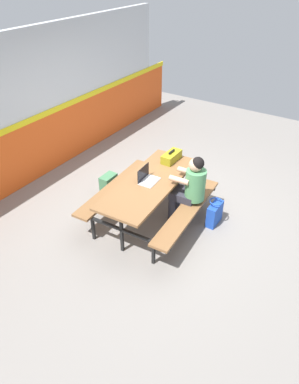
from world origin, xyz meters
name	(u,v)px	position (x,y,z in m)	size (l,w,h in m)	color
ground_plane	(163,208)	(0.00, 0.00, -0.01)	(10.00, 10.00, 0.02)	gray
accent_backdrop	(45,107)	(0.00, 2.53, 1.25)	(8.00, 0.14, 2.60)	#E55119
picnic_table_main	(150,191)	(-0.41, 0.00, 0.58)	(1.98, 1.66, 0.74)	brown
student_nearer	(190,186)	(-0.14, -0.54, 0.71)	(0.38, 0.53, 1.21)	#2D2D38
laptop_silver	(147,178)	(-0.42, 0.04, 0.79)	(0.33, 0.24, 0.22)	silver
toolbox_grey	(171,157)	(0.31, 0.04, 0.81)	(0.40, 0.18, 0.18)	olive
backpack_dark	(109,187)	(-0.26, 0.95, 0.22)	(0.30, 0.22, 0.44)	#3F724C
tote_bag_bright	(215,213)	(0.09, -0.89, 0.19)	(0.34, 0.21, 0.43)	#1E47B2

